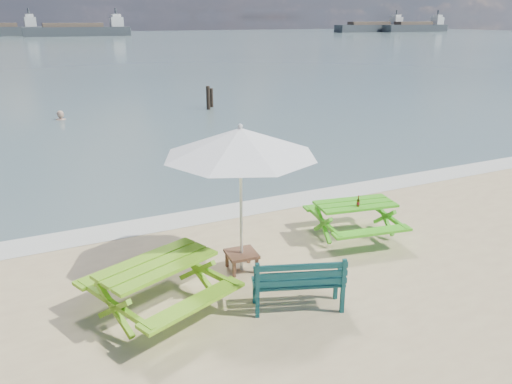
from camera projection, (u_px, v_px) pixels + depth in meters
name	position (u px, v px, depth m)	size (l,w,h in m)	color
sea	(33.00, 45.00, 79.82)	(300.00, 300.00, 0.00)	slate
foam_strip	(219.00, 213.00, 11.49)	(22.00, 0.90, 0.01)	silver
picnic_table_left	(159.00, 288.00, 7.53)	(2.34, 2.45, 0.84)	#6EAF1A
picnic_table_right	(354.00, 221.00, 10.13)	(1.85, 1.99, 0.75)	#44B71B
park_bench	(298.00, 292.00, 7.69)	(1.47, 0.91, 0.86)	#0F4041
side_table	(242.00, 261.00, 8.88)	(0.56, 0.56, 0.34)	brown
patio_umbrella	(240.00, 142.00, 8.16)	(2.82, 2.82, 2.58)	silver
beer_bottle	(358.00, 203.00, 9.78)	(0.06, 0.06, 0.23)	brown
swimmer	(62.00, 130.00, 22.16)	(0.71, 0.53, 1.75)	tan
mooring_pilings	(210.00, 100.00, 24.53)	(0.57, 0.77, 1.34)	black
cargo_ships	(246.00, 29.00, 135.46)	(138.33, 19.32, 4.40)	#353A3E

